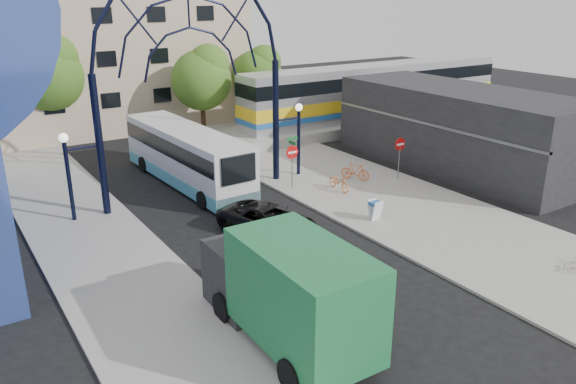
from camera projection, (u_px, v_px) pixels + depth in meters
ground at (368, 310)px, 19.71m from camera, size 120.00×120.00×0.00m
sidewalk_east at (440, 223)px, 26.98m from camera, size 8.00×56.00×0.12m
plaza_west at (131, 288)px, 21.04m from camera, size 5.00×50.00×0.12m
gateway_arch at (190, 35)px, 27.85m from camera, size 13.64×0.44×12.10m
stop_sign at (292, 156)px, 30.97m from camera, size 0.80×0.07×2.50m
do_not_enter_sign at (400, 148)px, 32.61m from camera, size 0.76×0.07×2.48m
street_name_sign at (292, 150)px, 31.60m from camera, size 0.70×0.70×2.80m
sandwich_board at (375, 207)px, 27.07m from camera, size 0.55×0.61×0.99m
commercial_block_east at (459, 129)px, 35.03m from camera, size 6.00×16.00×5.00m
apartment_block at (108, 38)px, 45.90m from camera, size 20.00×12.10×14.00m
train_platform at (376, 120)px, 47.24m from camera, size 32.00×5.00×0.80m
train_car at (378, 90)px, 46.40m from camera, size 25.10×3.05×4.20m
tree_north_a at (203, 77)px, 41.73m from camera, size 4.48×4.48×7.00m
tree_north_b at (49, 72)px, 39.47m from camera, size 5.12×5.12×8.00m
tree_north_c at (259, 72)px, 46.52m from camera, size 4.16×4.16×6.50m
city_bus at (186, 155)px, 32.32m from camera, size 3.16×11.82×3.22m
green_truck at (286, 289)px, 17.50m from camera, size 2.88×7.19×3.60m
black_suv at (269, 221)px, 25.64m from camera, size 3.82×5.44×1.38m
bike_near_a at (339, 182)px, 31.17m from camera, size 0.73×1.85×0.96m
bike_near_b at (355, 171)px, 32.87m from camera, size 1.30×1.77×1.05m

